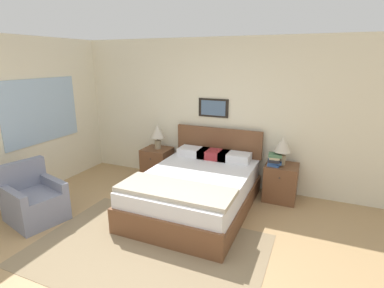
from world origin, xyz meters
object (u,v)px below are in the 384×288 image
Objects in this scene: table_lamp_near_window at (157,132)px; nightstand_near_window at (157,163)px; armchair at (34,201)px; bed at (196,189)px; table_lamp_by_door at (283,146)px; nightstand_by_door at (281,182)px.

nightstand_near_window is at bearing -127.82° from table_lamp_near_window.
armchair is at bearing -112.53° from nightstand_near_window.
bed is 1.54m from table_lamp_by_door.
nightstand_by_door is at bearing -0.47° from table_lamp_near_window.
table_lamp_by_door reaches higher than nightstand_near_window.
bed is 4.59× the size of table_lamp_near_window.
bed is at bearing -143.27° from table_lamp_by_door.
bed reaches higher than nightstand_near_window.
table_lamp_near_window is (-1.14, 0.85, 0.60)m from bed.
bed reaches higher than armchair.
bed is 1.42m from nightstand_by_door.
nightstand_by_door is (3.15, 2.05, 0.02)m from armchair.
armchair is at bearing -146.57° from table_lamp_by_door.
nightstand_near_window is 2.30m from nightstand_by_door.
nightstand_by_door is (1.15, 0.83, -0.01)m from bed.
table_lamp_near_window is at bearing 143.32° from bed.
table_lamp_near_window reaches higher than nightstand_near_window.
table_lamp_by_door is at bearing 0.00° from table_lamp_near_window.
table_lamp_near_window and table_lamp_by_door have the same top height.
bed is at bearing -35.72° from nightstand_near_window.
table_lamp_by_door is (-0.02, 0.02, 0.61)m from nightstand_by_door.
table_lamp_by_door is at bearing 137.96° from armchair.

